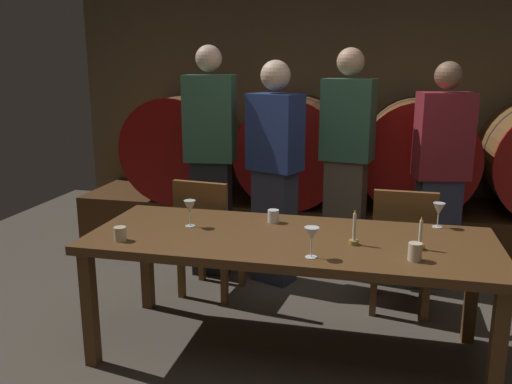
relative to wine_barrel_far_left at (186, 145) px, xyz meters
The scene contains 20 objects.
back_wall 1.77m from the wine_barrel_far_left, 18.78° to the left, with size 5.75×0.24×2.73m, color brown.
barrel_shelf 1.76m from the wine_barrel_far_left, ahead, with size 5.18×0.90×0.41m, color #4C2D16.
wine_barrel_far_left is the anchor object (origin of this frame).
wine_barrel_center_left 1.09m from the wine_barrel_far_left, ahead, with size 0.97×0.94×0.97m.
wine_barrel_center_right 2.18m from the wine_barrel_far_left, ahead, with size 0.97×0.94×0.97m.
dining_table 2.50m from the wine_barrel_far_left, 56.22° to the right, with size 2.28×0.87×0.72m.
chair_left 1.62m from the wine_barrel_far_left, 64.39° to the right, with size 0.44×0.44×0.88m.
chair_right 2.49m from the wine_barrel_far_left, 33.98° to the right, with size 0.41×0.41×0.88m.
guest_far_left 1.12m from the wine_barrel_far_left, 59.61° to the right, with size 0.40×0.27×1.80m.
guest_center_left 1.50m from the wine_barrel_far_left, 43.29° to the right, with size 0.44×0.37×1.69m.
guest_center_right 1.79m from the wine_barrel_far_left, 26.25° to the right, with size 0.42×0.31×1.78m.
guest_far_right 2.45m from the wine_barrel_far_left, 19.96° to the right, with size 0.42×0.31×1.68m.
candle_left 2.75m from the wine_barrel_far_left, 50.58° to the right, with size 0.05×0.05×0.20m.
candle_right 2.97m from the wine_barrel_far_left, 45.47° to the right, with size 0.05×0.05×0.18m.
wine_glass_left 2.15m from the wine_barrel_far_left, 68.99° to the right, with size 0.07×0.07×0.16m.
wine_glass_center 2.83m from the wine_barrel_far_left, 56.88° to the right, with size 0.08×0.08×0.16m.
wine_glass_right 2.78m from the wine_barrel_far_left, 37.39° to the right, with size 0.07×0.07×0.15m.
cup_left 2.40m from the wine_barrel_far_left, 78.28° to the right, with size 0.07×0.07×0.08m, color beige.
cup_center 2.20m from the wine_barrel_far_left, 55.70° to the right, with size 0.07×0.07×0.08m, color white.
cup_right 3.08m from the wine_barrel_far_left, 48.20° to the right, with size 0.07×0.07×0.09m, color beige.
Camera 1 is at (0.23, -2.50, 1.67)m, focal length 37.31 mm.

